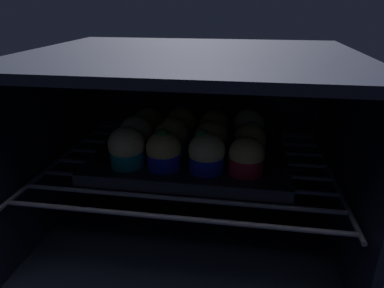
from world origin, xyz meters
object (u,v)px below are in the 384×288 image
muffin_row2_col2 (214,127)px  muffin_row2_col3 (248,127)px  muffin_row0_col3 (246,157)px  muffin_row1_col0 (137,135)px  muffin_row0_col2 (206,153)px  baking_tray (192,155)px  muffin_row2_col0 (148,124)px  muffin_row1_col2 (212,140)px  muffin_row2_col1 (181,125)px  muffin_row1_col1 (171,136)px  muffin_row0_col0 (127,148)px  muffin_row1_col3 (250,141)px  muffin_row0_col1 (164,151)px

muffin_row2_col2 → muffin_row2_col3: muffin_row2_col3 is taller
muffin_row0_col3 → muffin_row2_col2: size_ratio=0.94×
muffin_row1_col0 → muffin_row2_col2: size_ratio=1.01×
muffin_row0_col2 → muffin_row0_col3: muffin_row0_col2 is taller
baking_tray → muffin_row2_col2: 8.85cm
muffin_row0_col2 → muffin_row2_col0: muffin_row0_col2 is taller
muffin_row1_col2 → muffin_row2_col0: 17.14cm
muffin_row2_col1 → muffin_row2_col2: bearing=-0.9°
muffin_row0_col2 → muffin_row2_col1: bearing=116.5°
muffin_row1_col1 → muffin_row1_col2: muffin_row1_col1 is taller
muffin_row0_col2 → muffin_row1_col2: (0.18, 7.27, -0.24)cm
baking_tray → muffin_row0_col0: 14.04cm
muffin_row1_col0 → muffin_row1_col3: size_ratio=0.99×
baking_tray → muffin_row0_col3: size_ratio=5.45×
muffin_row2_col1 → muffin_row1_col2: bearing=-45.0°
muffin_row0_col2 → muffin_row2_col1: 16.56cm
muffin_row0_col3 → muffin_row1_col1: muffin_row1_col1 is taller
muffin_row1_col0 → muffin_row2_col0: muffin_row1_col0 is taller
muffin_row1_col1 → muffin_row1_col3: same height
muffin_row1_col2 → muffin_row2_col3: (7.15, 8.05, 0.29)cm
muffin_row1_col1 → muffin_row1_col0: bearing=179.6°
muffin_row1_col1 → muffin_row2_col0: bearing=132.1°
muffin_row1_col3 → muffin_row2_col3: same height
muffin_row1_col1 → muffin_row2_col3: bearing=27.8°
muffin_row1_col2 → muffin_row0_col2: bearing=-91.4°
muffin_row1_col0 → muffin_row1_col3: 22.95cm
baking_tray → muffin_row0_col2: bearing=-63.3°
muffin_row2_col0 → muffin_row0_col1: bearing=-64.3°
muffin_row2_col0 → muffin_row2_col3: bearing=0.6°
muffin_row0_col1 → muffin_row2_col3: muffin_row0_col1 is taller
muffin_row0_col0 → muffin_row2_col3: (22.14, 15.50, -0.04)cm
muffin_row1_col3 → muffin_row2_col1: (-15.05, 7.46, 0.09)cm
muffin_row0_col2 → muffin_row1_col0: size_ratio=1.09×
baking_tray → muffin_row1_col3: 12.08cm
muffin_row2_col0 → muffin_row2_col1: size_ratio=0.92×
muffin_row0_col0 → muffin_row2_col1: size_ratio=1.05×
muffin_row1_col0 → muffin_row1_col3: same height
muffin_row0_col0 → muffin_row2_col2: bearing=45.3°
muffin_row0_col2 → muffin_row1_col1: bearing=137.8°
baking_tray → muffin_row1_col0: bearing=-178.4°
muffin_row0_col1 → muffin_row2_col0: 16.62cm
muffin_row1_col2 → muffin_row2_col1: bearing=135.0°
muffin_row1_col3 → muffin_row2_col3: bearing=92.4°
muffin_row1_col1 → muffin_row0_col1: bearing=-89.1°
muffin_row2_col0 → muffin_row2_col3: size_ratio=0.90×
muffin_row0_col1 → muffin_row0_col2: (7.86, -0.12, 0.18)cm
muffin_row1_col3 → muffin_row2_col0: size_ratio=1.10×
muffin_row1_col3 → muffin_row2_col1: bearing=153.6°
baking_tray → muffin_row1_col3: muffin_row1_col3 is taller
baking_tray → muffin_row1_col3: size_ratio=5.03×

